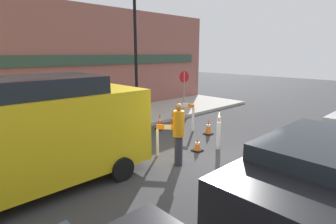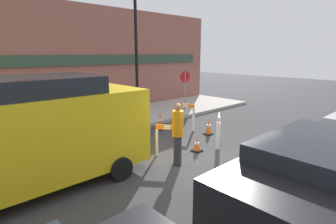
# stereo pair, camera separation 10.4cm
# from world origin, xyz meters

# --- Properties ---
(ground_plane) EXTENTS (60.00, 60.00, 0.00)m
(ground_plane) POSITION_xyz_m (0.00, 0.00, 0.00)
(ground_plane) COLOR #38383A
(sidewalk_slab) EXTENTS (18.00, 3.88, 0.15)m
(sidewalk_slab) POSITION_xyz_m (0.00, 6.44, 0.07)
(sidewalk_slab) COLOR #ADA89E
(sidewalk_slab) RESTS_ON ground_plane
(storefront_facade) EXTENTS (18.00, 0.22, 5.50)m
(storefront_facade) POSITION_xyz_m (0.00, 8.45, 2.75)
(storefront_facade) COLOR #93564C
(storefront_facade) RESTS_ON ground_plane
(streetlamp_post) EXTENTS (0.44, 0.44, 6.02)m
(streetlamp_post) POSITION_xyz_m (1.11, 5.33, 3.97)
(streetlamp_post) COLOR black
(streetlamp_post) RESTS_ON sidewalk_slab
(stop_sign) EXTENTS (0.60, 0.12, 2.09)m
(stop_sign) POSITION_xyz_m (4.16, 5.30, 1.55)
(stop_sign) COLOR gray
(stop_sign) RESTS_ON sidewalk_slab
(barricade_0) EXTENTS (0.96, 0.37, 1.09)m
(barricade_0) POSITION_xyz_m (0.04, 3.67, 0.60)
(barricade_0) COLOR white
(barricade_0) RESTS_ON ground_plane
(barricade_1) EXTENTS (0.55, 0.62, 1.00)m
(barricade_1) POSITION_xyz_m (-0.57, 1.55, 0.52)
(barricade_1) COLOR white
(barricade_1) RESTS_ON ground_plane
(barricade_2) EXTENTS (0.78, 0.60, 1.08)m
(barricade_2) POSITION_xyz_m (1.38, 1.05, 0.58)
(barricade_2) COLOR white
(barricade_2) RESTS_ON ground_plane
(barricade_3) EXTENTS (0.40, 0.77, 1.11)m
(barricade_3) POSITION_xyz_m (1.91, 3.12, 0.59)
(barricade_3) COLOR white
(barricade_3) RESTS_ON ground_plane
(traffic_cone_0) EXTENTS (0.30, 0.30, 0.73)m
(traffic_cone_0) POSITION_xyz_m (1.81, 3.76, 0.35)
(traffic_cone_0) COLOR black
(traffic_cone_0) RESTS_ON ground_plane
(traffic_cone_1) EXTENTS (0.30, 0.30, 0.55)m
(traffic_cone_1) POSITION_xyz_m (-0.42, 2.88, 0.26)
(traffic_cone_1) COLOR black
(traffic_cone_1) RESTS_ON ground_plane
(traffic_cone_2) EXTENTS (0.30, 0.30, 0.46)m
(traffic_cone_2) POSITION_xyz_m (0.41, 1.17, 0.22)
(traffic_cone_2) COLOR black
(traffic_cone_2) RESTS_ON ground_plane
(traffic_cone_3) EXTENTS (0.30, 0.30, 0.73)m
(traffic_cone_3) POSITION_xyz_m (1.18, 3.88, 0.36)
(traffic_cone_3) COLOR black
(traffic_cone_3) RESTS_ON ground_plane
(traffic_cone_4) EXTENTS (0.30, 0.30, 0.62)m
(traffic_cone_4) POSITION_xyz_m (2.12, 2.06, 0.30)
(traffic_cone_4) COLOR black
(traffic_cone_4) RESTS_ON ground_plane
(person_worker) EXTENTS (0.45, 0.45, 1.80)m
(person_worker) POSITION_xyz_m (-0.82, 0.83, 0.98)
(person_worker) COLOR #33333D
(person_worker) RESTS_ON ground_plane
(person_pedestrian) EXTENTS (0.34, 0.34, 1.65)m
(person_pedestrian) POSITION_xyz_m (-3.26, 6.72, 1.04)
(person_pedestrian) COLOR #33333D
(person_pedestrian) RESTS_ON sidewalk_slab
(parked_car_1) EXTENTS (4.35, 1.91, 1.76)m
(parked_car_1) POSITION_xyz_m (-1.19, -2.87, 0.99)
(parked_car_1) COLOR black
(parked_car_1) RESTS_ON ground_plane
(work_van) EXTENTS (5.01, 2.26, 2.61)m
(work_van) POSITION_xyz_m (-4.05, 2.20, 1.41)
(work_van) COLOR yellow
(work_van) RESTS_ON ground_plane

